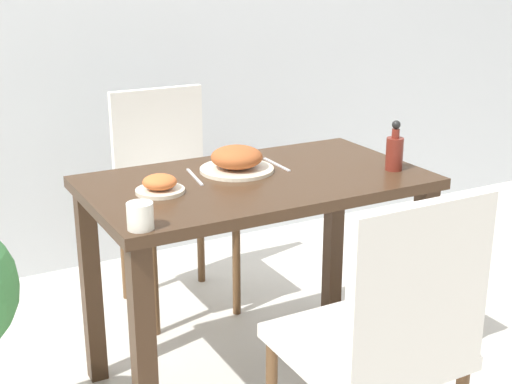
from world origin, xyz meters
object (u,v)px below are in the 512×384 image
(side_plate, at_px, (160,185))
(chair_far, at_px, (169,186))
(drink_cup, at_px, (140,216))
(chair_near, at_px, (385,336))
(food_plate, at_px, (237,160))
(sauce_bottle, at_px, (395,151))

(side_plate, bearing_deg, chair_far, 66.90)
(drink_cup, bearing_deg, chair_near, -43.16)
(food_plate, height_order, drink_cup, food_plate)
(chair_near, bearing_deg, drink_cup, -43.16)
(sauce_bottle, bearing_deg, food_plate, 153.42)
(chair_near, bearing_deg, sauce_bottle, -129.34)
(chair_near, xyz_separation_m, food_plate, (-0.01, 0.80, 0.26))
(chair_far, height_order, sauce_bottle, sauce_bottle)
(food_plate, relative_size, sauce_bottle, 1.46)
(chair_far, distance_m, food_plate, 0.67)
(chair_far, relative_size, sauce_bottle, 5.35)
(side_plate, bearing_deg, chair_near, -65.58)
(chair_near, bearing_deg, side_plate, -65.58)
(food_plate, xyz_separation_m, side_plate, (-0.31, -0.10, -0.01))
(drink_cup, xyz_separation_m, sauce_bottle, (0.94, 0.12, 0.03))
(sauce_bottle, bearing_deg, drink_cup, -172.77)
(chair_near, bearing_deg, chair_far, -89.47)
(chair_far, xyz_separation_m, sauce_bottle, (0.48, -0.86, 0.29))
(chair_far, relative_size, food_plate, 3.66)
(chair_far, xyz_separation_m, food_plate, (0.00, -0.62, 0.26))
(chair_far, relative_size, side_plate, 6.05)
(chair_far, bearing_deg, chair_near, -89.47)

